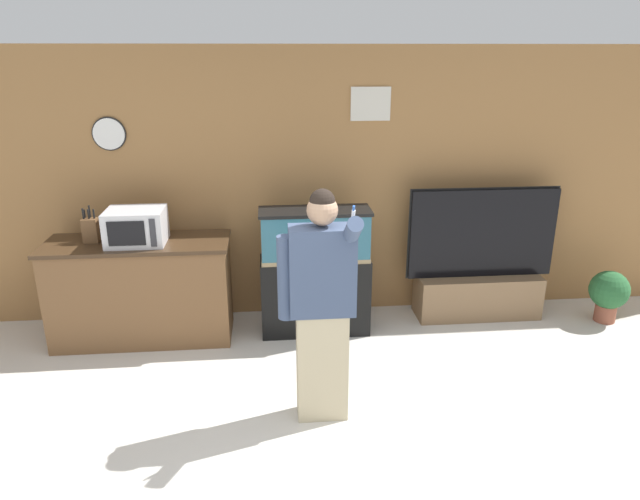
{
  "coord_description": "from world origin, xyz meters",
  "views": [
    {
      "loc": [
        -0.18,
        -2.7,
        2.55
      ],
      "look_at": [
        0.22,
        1.54,
        1.05
      ],
      "focal_mm": 32.0,
      "sensor_mm": 36.0,
      "label": 1
    }
  ],
  "objects_px": {
    "potted_plant": "(609,292)",
    "microwave": "(136,227)",
    "knife_block": "(90,230)",
    "counter_island": "(142,290)",
    "person_standing": "(321,305)",
    "tv_on_stand": "(478,280)",
    "aquarium_on_stand": "(315,272)"
  },
  "relations": [
    {
      "from": "knife_block",
      "to": "tv_on_stand",
      "type": "height_order",
      "value": "tv_on_stand"
    },
    {
      "from": "person_standing",
      "to": "microwave",
      "type": "bearing_deg",
      "value": 138.79
    },
    {
      "from": "counter_island",
      "to": "aquarium_on_stand",
      "type": "bearing_deg",
      "value": -0.14
    },
    {
      "from": "tv_on_stand",
      "to": "aquarium_on_stand",
      "type": "bearing_deg",
      "value": -173.53
    },
    {
      "from": "counter_island",
      "to": "person_standing",
      "type": "relative_size",
      "value": 0.95
    },
    {
      "from": "tv_on_stand",
      "to": "knife_block",
      "type": "bearing_deg",
      "value": -177.57
    },
    {
      "from": "knife_block",
      "to": "potted_plant",
      "type": "xyz_separation_m",
      "value": [
        4.86,
        -0.1,
        -0.75
      ]
    },
    {
      "from": "tv_on_stand",
      "to": "counter_island",
      "type": "bearing_deg",
      "value": -176.76
    },
    {
      "from": "knife_block",
      "to": "tv_on_stand",
      "type": "distance_m",
      "value": 3.69
    },
    {
      "from": "counter_island",
      "to": "knife_block",
      "type": "bearing_deg",
      "value": 175.63
    },
    {
      "from": "microwave",
      "to": "person_standing",
      "type": "xyz_separation_m",
      "value": [
        1.49,
        -1.31,
        -0.21
      ]
    },
    {
      "from": "counter_island",
      "to": "potted_plant",
      "type": "xyz_separation_m",
      "value": [
        4.47,
        -0.07,
        -0.17
      ]
    },
    {
      "from": "microwave",
      "to": "tv_on_stand",
      "type": "xyz_separation_m",
      "value": [
        3.22,
        0.22,
        -0.71
      ]
    },
    {
      "from": "aquarium_on_stand",
      "to": "tv_on_stand",
      "type": "height_order",
      "value": "tv_on_stand"
    },
    {
      "from": "knife_block",
      "to": "person_standing",
      "type": "bearing_deg",
      "value": -35.91
    },
    {
      "from": "tv_on_stand",
      "to": "person_standing",
      "type": "bearing_deg",
      "value": -138.37
    },
    {
      "from": "microwave",
      "to": "aquarium_on_stand",
      "type": "xyz_separation_m",
      "value": [
        1.57,
        0.04,
        -0.49
      ]
    },
    {
      "from": "aquarium_on_stand",
      "to": "potted_plant",
      "type": "height_order",
      "value": "aquarium_on_stand"
    },
    {
      "from": "tv_on_stand",
      "to": "person_standing",
      "type": "xyz_separation_m",
      "value": [
        -1.72,
        -1.53,
        0.51
      ]
    },
    {
      "from": "microwave",
      "to": "person_standing",
      "type": "height_order",
      "value": "person_standing"
    },
    {
      "from": "person_standing",
      "to": "potted_plant",
      "type": "bearing_deg",
      "value": 23.33
    },
    {
      "from": "counter_island",
      "to": "aquarium_on_stand",
      "type": "xyz_separation_m",
      "value": [
        1.59,
        -0.0,
        0.13
      ]
    },
    {
      "from": "microwave",
      "to": "tv_on_stand",
      "type": "relative_size",
      "value": 0.34
    },
    {
      "from": "microwave",
      "to": "tv_on_stand",
      "type": "distance_m",
      "value": 3.3
    },
    {
      "from": "knife_block",
      "to": "aquarium_on_stand",
      "type": "relative_size",
      "value": 0.27
    },
    {
      "from": "counter_island",
      "to": "microwave",
      "type": "height_order",
      "value": "microwave"
    },
    {
      "from": "knife_block",
      "to": "aquarium_on_stand",
      "type": "height_order",
      "value": "knife_block"
    },
    {
      "from": "tv_on_stand",
      "to": "potted_plant",
      "type": "xyz_separation_m",
      "value": [
        1.23,
        -0.26,
        -0.08
      ]
    },
    {
      "from": "person_standing",
      "to": "counter_island",
      "type": "bearing_deg",
      "value": 138.34
    },
    {
      "from": "microwave",
      "to": "knife_block",
      "type": "height_order",
      "value": "knife_block"
    },
    {
      "from": "potted_plant",
      "to": "microwave",
      "type": "bearing_deg",
      "value": 179.57
    },
    {
      "from": "person_standing",
      "to": "potted_plant",
      "type": "height_order",
      "value": "person_standing"
    }
  ]
}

